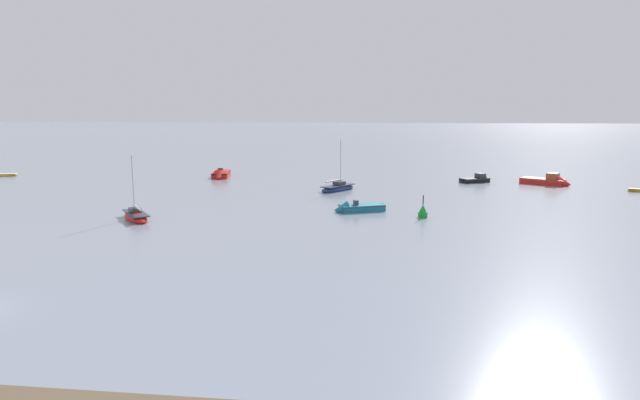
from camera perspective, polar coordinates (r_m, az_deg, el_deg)
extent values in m
ellipsoid|color=navy|center=(68.47, 1.90, 1.21)|extent=(4.88, 6.07, 1.04)
cube|color=#33383F|center=(68.41, 1.90, 1.55)|extent=(4.23, 5.21, 0.10)
cube|color=#33383F|center=(68.60, 2.06, 1.82)|extent=(1.66, 1.78, 0.37)
cylinder|color=#B7BABF|center=(68.48, 2.20, 4.06)|extent=(0.10, 0.10, 5.73)
cylinder|color=beige|center=(67.73, 1.51, 2.05)|extent=(2.00, 2.89, 0.21)
ellipsoid|color=gold|center=(96.55, -30.40, 2.29)|extent=(3.69, 2.22, 0.55)
cube|color=silver|center=(96.53, -30.42, 2.42)|extent=(3.42, 2.11, 0.07)
cube|color=silver|center=(96.54, -30.41, 2.37)|extent=(0.54, 1.09, 0.06)
cube|color=red|center=(80.08, 22.50, 1.75)|extent=(5.91, 4.86, 1.09)
cone|color=red|center=(79.35, 24.50, 1.55)|extent=(2.62, 2.76, 2.18)
cube|color=brown|center=(80.02, 22.56, 2.03)|extent=(6.04, 4.97, 0.12)
cube|color=brown|center=(79.62, 23.45, 2.34)|extent=(2.04, 2.16, 0.85)
cube|color=#384751|center=(79.45, 23.92, 2.34)|extent=(1.13, 1.56, 0.67)
cube|color=black|center=(80.84, 20.67, 2.04)|extent=(0.52, 0.55, 0.77)
ellipsoid|color=red|center=(53.34, -18.93, -1.72)|extent=(4.77, 5.48, 0.96)
cube|color=#33383F|center=(53.27, -18.95, -1.32)|extent=(4.12, 4.71, 0.10)
cube|color=#33383F|center=(53.50, -19.03, -0.99)|extent=(1.57, 1.65, 0.35)
cylinder|color=#B7BABF|center=(53.34, -19.23, 1.66)|extent=(0.10, 0.10, 5.29)
cylinder|color=beige|center=(52.49, -18.83, -0.77)|extent=(2.02, 2.55, 0.19)
cube|color=#197084|center=(54.68, 4.48, -0.94)|extent=(4.79, 3.44, 0.87)
cone|color=#197084|center=(53.89, 2.19, -1.07)|extent=(1.96, 2.15, 1.75)
cube|color=#33383F|center=(54.60, 4.44, -0.60)|extent=(4.90, 3.52, 0.10)
cube|color=#33383F|center=(54.32, 3.82, -0.27)|extent=(0.59, 0.69, 0.48)
cube|color=black|center=(55.46, 6.57, -0.68)|extent=(0.39, 0.43, 0.62)
cube|color=black|center=(79.16, 16.07, 1.97)|extent=(4.41, 3.56, 0.81)
cone|color=black|center=(80.55, 17.25, 2.04)|extent=(1.93, 2.05, 1.62)
cube|color=#33383F|center=(79.15, 16.11, 2.19)|extent=(4.51, 3.64, 0.09)
cube|color=#33383F|center=(79.70, 16.64, 2.51)|extent=(1.50, 1.61, 0.63)
cube|color=#384751|center=(80.02, 16.91, 2.56)|extent=(0.82, 1.17, 0.50)
cube|color=black|center=(77.88, 14.94, 1.99)|extent=(0.38, 0.41, 0.58)
cube|color=red|center=(83.58, -10.44, 2.62)|extent=(3.28, 5.88, 1.09)
cone|color=red|center=(80.73, -10.67, 2.37)|extent=(2.47, 2.10, 2.19)
cube|color=black|center=(83.47, -10.45, 2.89)|extent=(3.35, 6.01, 0.12)
cube|color=black|center=(82.65, -10.52, 3.13)|extent=(0.80, 0.61, 0.61)
cube|color=black|center=(86.24, -10.24, 2.94)|extent=(0.49, 0.41, 0.78)
cylinder|color=#198C2D|center=(52.25, 10.84, -1.62)|extent=(0.90, 0.90, 0.70)
cone|color=#198C2D|center=(52.12, 10.86, -0.87)|extent=(0.72, 0.72, 0.70)
cylinder|color=black|center=(51.98, 10.89, 0.00)|extent=(0.10, 0.10, 0.90)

